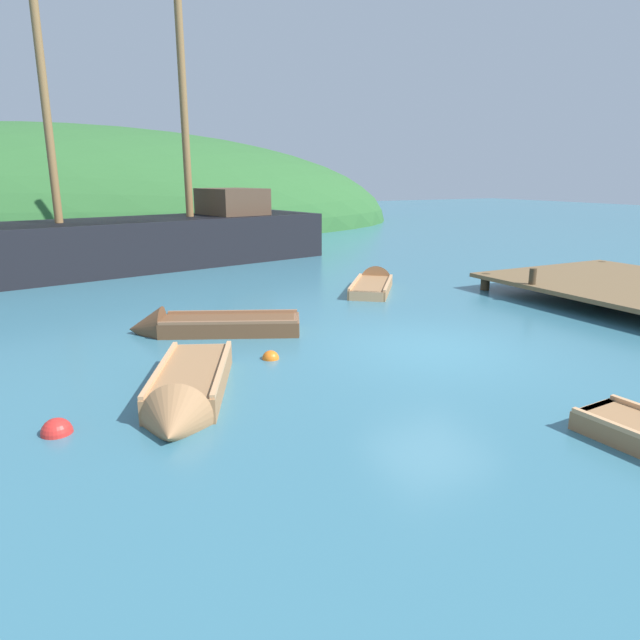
{
  "coord_description": "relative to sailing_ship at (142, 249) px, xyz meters",
  "views": [
    {
      "loc": [
        -7.24,
        -8.76,
        3.5
      ],
      "look_at": [
        -1.65,
        1.99,
        0.36
      ],
      "focal_mm": 31.31,
      "sensor_mm": 36.0,
      "label": 1
    }
  ],
  "objects": [
    {
      "name": "ground_plane",
      "position": [
        3.37,
        -13.91,
        -0.71
      ],
      "size": [
        120.0,
        120.0,
        0.0
      ],
      "primitive_type": "plane",
      "color": "teal"
    },
    {
      "name": "shore_hill",
      "position": [
        -1.92,
        19.31,
        -0.71
      ],
      "size": [
        49.5,
        26.42,
        13.6
      ],
      "primitive_type": "ellipsoid",
      "color": "#2D602D",
      "rests_on": "ground"
    },
    {
      "name": "sailing_ship",
      "position": [
        0.0,
        0.0,
        0.0
      ],
      "size": [
        18.1,
        6.99,
        12.75
      ],
      "rotation": [
        0.0,
        0.0,
        3.35
      ],
      "color": "black",
      "rests_on": "ground"
    },
    {
      "name": "rowboat_near_dock",
      "position": [
        -0.55,
        -10.5,
        -0.59
      ],
      "size": [
        3.97,
        2.59,
        1.05
      ],
      "rotation": [
        0.0,
        0.0,
        2.71
      ],
      "color": "brown",
      "rests_on": "ground"
    },
    {
      "name": "rowboat_portside",
      "position": [
        5.75,
        -7.87,
        -0.62
      ],
      "size": [
        2.96,
        3.32,
        1.05
      ],
      "rotation": [
        0.0,
        0.0,
        0.89
      ],
      "color": "#9E7047",
      "rests_on": "ground"
    },
    {
      "name": "rowboat_outer_right",
      "position": [
        -1.93,
        -14.35,
        -0.57
      ],
      "size": [
        2.36,
        3.61,
        1.04
      ],
      "rotation": [
        0.0,
        0.0,
        4.3
      ],
      "color": "#9E7047",
      "rests_on": "ground"
    },
    {
      "name": "buoy_red",
      "position": [
        -3.84,
        -14.6,
        -0.71
      ],
      "size": [
        0.43,
        0.43,
        0.43
      ],
      "primitive_type": "sphere",
      "color": "red",
      "rests_on": "ground"
    },
    {
      "name": "buoy_orange",
      "position": [
        0.09,
        -12.94,
        -0.71
      ],
      "size": [
        0.34,
        0.34,
        0.34
      ],
      "primitive_type": "sphere",
      "color": "orange",
      "rests_on": "ground"
    }
  ]
}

